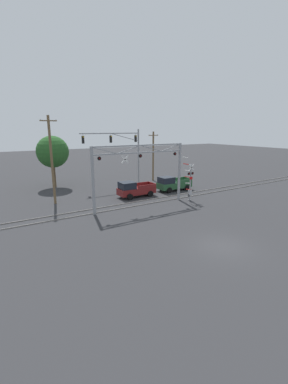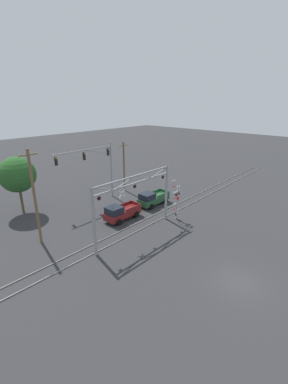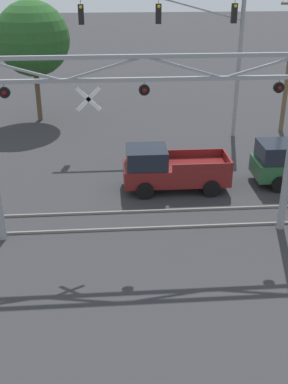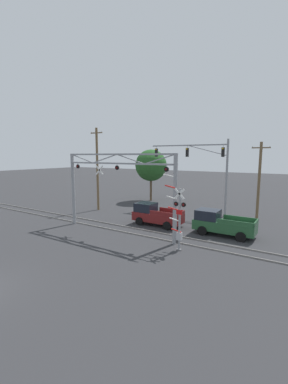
{
  "view_description": "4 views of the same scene",
  "coord_description": "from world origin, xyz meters",
  "views": [
    {
      "loc": [
        -14.2,
        -11.96,
        8.55
      ],
      "look_at": [
        0.6,
        12.22,
        1.55
      ],
      "focal_mm": 24.0,
      "sensor_mm": 36.0,
      "label": 1
    },
    {
      "loc": [
        -18.19,
        -6.0,
        14.27
      ],
      "look_at": [
        1.94,
        12.46,
        4.45
      ],
      "focal_mm": 24.0,
      "sensor_mm": 36.0,
      "label": 2
    },
    {
      "loc": [
        -1.23,
        -4.34,
        9.74
      ],
      "look_at": [
        0.01,
        12.22,
        1.69
      ],
      "focal_mm": 45.0,
      "sensor_mm": 36.0,
      "label": 3
    },
    {
      "loc": [
        13.71,
        -5.2,
        6.74
      ],
      "look_at": [
        1.37,
        14.11,
        3.46
      ],
      "focal_mm": 24.0,
      "sensor_mm": 36.0,
      "label": 4
    }
  ],
  "objects": [
    {
      "name": "rail_track_near",
      "position": [
        0.0,
        12.28,
        0.05
      ],
      "size": [
        80.0,
        0.08,
        0.1
      ],
      "primitive_type": "cube",
      "color": "gray",
      "rests_on": "ground_plane"
    },
    {
      "name": "rail_track_far",
      "position": [
        0.0,
        13.72,
        0.05
      ],
      "size": [
        80.0,
        0.08,
        0.1
      ],
      "primitive_type": "cube",
      "color": "gray",
      "rests_on": "ground_plane"
    },
    {
      "name": "crossing_gantry",
      "position": [
        -0.01,
        12.0,
        4.33
      ],
      "size": [
        11.27,
        0.31,
        6.9
      ],
      "color": "gray",
      "rests_on": "ground_plane"
    },
    {
      "name": "traffic_signal_span",
      "position": [
        4.06,
        23.17,
        5.81
      ],
      "size": [
        9.47,
        0.39,
        8.5
      ],
      "color": "gray",
      "rests_on": "ground_plane"
    },
    {
      "name": "pickup_truck_lead",
      "position": [
        1.47,
        15.97,
        1.0
      ],
      "size": [
        4.87,
        2.14,
        2.07
      ],
      "color": "maroon",
      "rests_on": "ground_plane"
    },
    {
      "name": "background_tree_beyond_span",
      "position": [
        -5.86,
        27.35,
        5.26
      ],
      "size": [
        4.64,
        4.64,
        7.59
      ],
      "color": "brown",
      "rests_on": "ground_plane"
    }
  ]
}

